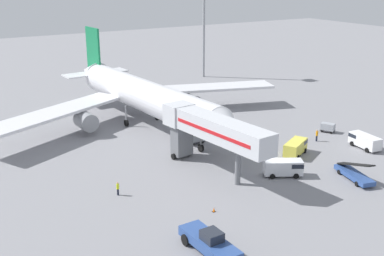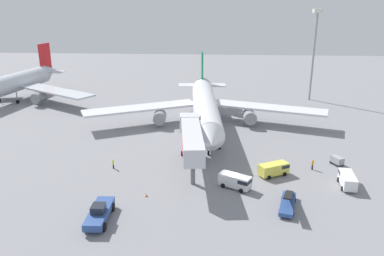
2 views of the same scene
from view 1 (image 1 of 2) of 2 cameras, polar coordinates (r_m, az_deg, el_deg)
ground_plane at (r=62.39m, az=9.48°, el=-5.45°), size 300.00×300.00×0.00m
airplane_at_gate at (r=80.69m, az=-5.72°, el=3.77°), size 53.79×48.26×14.14m
jet_bridge at (r=61.16m, az=2.02°, el=-0.10°), size 5.24×18.24×7.42m
pushback_tug at (r=45.40m, az=2.08°, el=-13.16°), size 2.76×7.14×2.36m
belt_loader_truck at (r=63.35m, az=18.33°, el=-5.04°), size 3.29×6.47×3.04m
service_van_outer_right at (r=74.61m, az=19.38°, el=-1.37°), size 2.51×5.02×1.96m
service_van_near_center at (r=69.29m, az=11.96°, el=-2.15°), size 5.11×3.93×2.00m
service_van_near_left at (r=62.01m, az=10.66°, el=-4.48°), size 5.02×3.88×2.06m
baggage_cart_mid_center at (r=80.18m, az=15.49°, el=0.08°), size 2.04×2.42×1.43m
baggage_cart_near_right at (r=72.32m, az=0.41°, el=-1.21°), size 2.32×1.46×1.38m
ground_crew_worker_foreground at (r=75.48m, az=14.30°, el=-0.81°), size 0.48×0.48×1.80m
ground_crew_worker_midground at (r=56.70m, az=-8.62°, el=-6.93°), size 0.43×0.43×1.63m
safety_cone_alpha at (r=52.78m, az=2.56°, el=-9.45°), size 0.32×0.32×0.49m
apron_light_mast at (r=115.75m, az=1.41°, el=14.32°), size 2.40×2.40×24.53m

